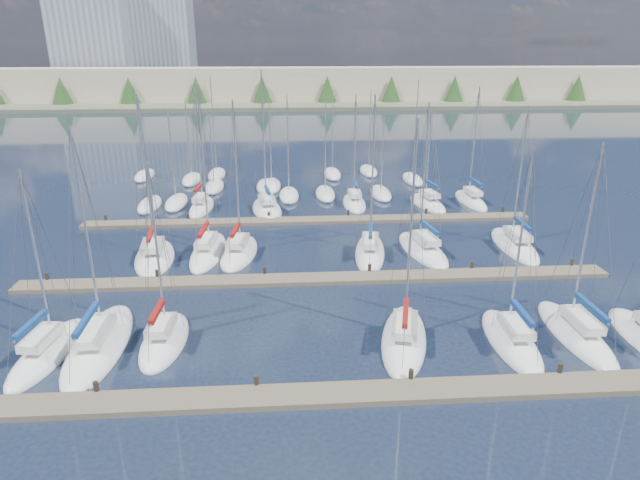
{
  "coord_description": "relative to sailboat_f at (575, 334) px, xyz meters",
  "views": [
    {
      "loc": [
        -2.3,
        -20.31,
        16.75
      ],
      "look_at": [
        0.0,
        14.0,
        4.0
      ],
      "focal_mm": 30.0,
      "sensor_mm": 36.0,
      "label": 1
    }
  ],
  "objects": [
    {
      "name": "sailboat_i",
      "position": [
        -23.98,
        15.22,
        0.01
      ],
      "size": [
        3.12,
        9.17,
        14.65
      ],
      "rotation": [
        0.0,
        0.0,
        -0.06
      ],
      "color": "white",
      "rests_on": "ground"
    },
    {
      "name": "sailboat_f",
      "position": [
        0.0,
        0.0,
        0.0
      ],
      "size": [
        2.46,
        8.63,
        12.39
      ],
      "rotation": [
        0.0,
        0.0,
        -0.01
      ],
      "color": "white",
      "rests_on": "ground"
    },
    {
      "name": "sailboat_q",
      "position": [
        -1.81,
        28.1,
        -0.01
      ],
      "size": [
        3.86,
        7.69,
        10.88
      ],
      "rotation": [
        0.0,
        0.0,
        0.18
      ],
      "color": "white",
      "rests_on": "ground"
    },
    {
      "name": "sailboat_k",
      "position": [
        -10.35,
        14.2,
        0.01
      ],
      "size": [
        3.94,
        9.36,
        13.74
      ],
      "rotation": [
        0.0,
        0.0,
        -0.17
      ],
      "color": "white",
      "rests_on": "ground"
    },
    {
      "name": "sailboat_c",
      "position": [
        -24.71,
        0.91,
        0.0
      ],
      "size": [
        2.75,
        6.81,
        11.53
      ],
      "rotation": [
        0.0,
        0.0,
        -0.04
      ],
      "color": "white",
      "rests_on": "ground"
    },
    {
      "name": "shoreline",
      "position": [
        -28.34,
        142.84,
        7.26
      ],
      "size": [
        400.0,
        60.0,
        38.0
      ],
      "color": "#666B51",
      "rests_on": "ground"
    },
    {
      "name": "sailboat_r",
      "position": [
        3.28,
        28.87,
        0.01
      ],
      "size": [
        2.56,
        8.04,
        13.15
      ],
      "rotation": [
        0.0,
        0.0,
        0.03
      ],
      "color": "white",
      "rests_on": "ground"
    },
    {
      "name": "sailboat_p",
      "position": [
        -9.82,
        28.79,
        0.01
      ],
      "size": [
        2.55,
        7.27,
        12.45
      ],
      "rotation": [
        0.0,
        0.0,
        -0.02
      ],
      "color": "white",
      "rests_on": "ground"
    },
    {
      "name": "dock_mid",
      "position": [
        -15.05,
        9.08,
        -0.03
      ],
      "size": [
        44.0,
        1.93,
        1.1
      ],
      "color": "#6B5E4C",
      "rests_on": "ground"
    },
    {
      "name": "ground",
      "position": [
        -15.05,
        53.07,
        -0.18
      ],
      "size": [
        400.0,
        400.0,
        0.0
      ],
      "primitive_type": "plane",
      "color": "#1D273B",
      "rests_on": "ground"
    },
    {
      "name": "sailboat_j",
      "position": [
        -21.34,
        14.82,
        0.0
      ],
      "size": [
        3.69,
        8.22,
        13.39
      ],
      "rotation": [
        0.0,
        0.0,
        -0.12
      ],
      "color": "white",
      "rests_on": "ground"
    },
    {
      "name": "sailboat_a",
      "position": [
        -31.07,
        0.04,
        0.0
      ],
      "size": [
        3.26,
        8.04,
        11.38
      ],
      "rotation": [
        0.0,
        0.0,
        -0.12
      ],
      "color": "white",
      "rests_on": "ground"
    },
    {
      "name": "sailboat_o",
      "position": [
        -19.34,
        27.21,
        0.01
      ],
      "size": [
        4.08,
        8.42,
        15.06
      ],
      "rotation": [
        0.0,
        0.0,
        0.15
      ],
      "color": "white",
      "rests_on": "ground"
    },
    {
      "name": "sailboat_l",
      "position": [
        -5.77,
        14.47,
        -0.0
      ],
      "size": [
        4.02,
        9.0,
        13.12
      ],
      "rotation": [
        0.0,
        0.0,
        0.14
      ],
      "color": "white",
      "rests_on": "ground"
    },
    {
      "name": "sailboat_h",
      "position": [
        -28.21,
        14.27,
        -0.0
      ],
      "size": [
        4.12,
        8.5,
        13.7
      ],
      "rotation": [
        0.0,
        0.0,
        0.13
      ],
      "color": "white",
      "rests_on": "ground"
    },
    {
      "name": "sailboat_b",
      "position": [
        -28.43,
        0.72,
        -0.01
      ],
      "size": [
        3.31,
        9.97,
        13.43
      ],
      "rotation": [
        0.0,
        0.0,
        0.03
      ],
      "color": "white",
      "rests_on": "ground"
    },
    {
      "name": "dock_near",
      "position": [
        -15.05,
        -4.92,
        -0.03
      ],
      "size": [
        44.0,
        1.93,
        1.1
      ],
      "color": "#6B5E4C",
      "rests_on": "ground"
    },
    {
      "name": "sailboat_e",
      "position": [
        -4.2,
        -0.5,
        0.0
      ],
      "size": [
        2.75,
        7.75,
        12.34
      ],
      "rotation": [
        0.0,
        0.0,
        -0.04
      ],
      "color": "white",
      "rests_on": "ground"
    },
    {
      "name": "distant_boats",
      "position": [
        -19.39,
        36.83,
        0.11
      ],
      "size": [
        36.93,
        20.75,
        13.3
      ],
      "color": "#9EA0A5",
      "rests_on": "ground"
    },
    {
      "name": "sailboat_d",
      "position": [
        -10.5,
        0.1,
        0.0
      ],
      "size": [
        4.61,
        8.84,
        13.8
      ],
      "rotation": [
        0.0,
        0.0,
        -0.25
      ],
      "color": "white",
      "rests_on": "ground"
    },
    {
      "name": "sailboat_n",
      "position": [
        -26.33,
        28.29,
        0.02
      ],
      "size": [
        2.77,
        7.49,
        13.4
      ],
      "rotation": [
        0.0,
        0.0,
        -0.08
      ],
      "color": "white",
      "rests_on": "ground"
    },
    {
      "name": "sailboat_m",
      "position": [
        2.46,
        14.96,
        -0.01
      ],
      "size": [
        3.19,
        9.1,
        12.47
      ],
      "rotation": [
        0.0,
        0.0,
        -0.05
      ],
      "color": "white",
      "rests_on": "ground"
    },
    {
      "name": "dock_far",
      "position": [
        -15.05,
        23.08,
        -0.03
      ],
      "size": [
        44.0,
        1.93,
        1.1
      ],
      "color": "#6B5E4C",
      "rests_on": "ground"
    }
  ]
}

